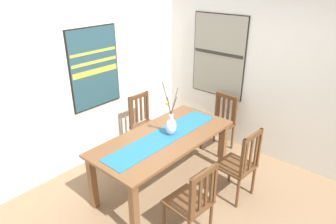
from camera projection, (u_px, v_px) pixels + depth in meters
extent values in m
cube|color=#8E7051|center=(186.00, 210.00, 3.68)|extent=(6.40, 6.40, 0.03)
cube|color=silver|center=(85.00, 73.00, 4.22)|extent=(6.40, 0.12, 2.70)
cube|color=silver|center=(267.00, 70.00, 4.38)|extent=(0.12, 6.40, 2.70)
cube|color=brown|center=(164.00, 138.00, 3.80)|extent=(1.91, 0.89, 0.03)
cube|color=brown|center=(134.00, 211.00, 3.14)|extent=(0.08, 0.08, 0.72)
cube|color=brown|center=(223.00, 146.00, 4.33)|extent=(0.08, 0.08, 0.72)
cube|color=brown|center=(93.00, 182.00, 3.57)|extent=(0.08, 0.08, 0.72)
cube|color=brown|center=(184.00, 130.00, 4.77)|extent=(0.08, 0.08, 0.72)
cube|color=#236B93|center=(164.00, 136.00, 3.79)|extent=(1.75, 0.36, 0.01)
ellipsoid|color=silver|center=(171.00, 127.00, 3.79)|extent=(0.15, 0.13, 0.23)
cylinder|color=silver|center=(171.00, 117.00, 3.73)|extent=(0.06, 0.06, 0.06)
cylinder|color=brown|center=(169.00, 106.00, 3.63)|extent=(0.10, 0.03, 0.27)
cylinder|color=brown|center=(174.00, 101.00, 3.70)|extent=(0.14, 0.01, 0.32)
cylinder|color=brown|center=(174.00, 106.00, 3.62)|extent=(0.04, 0.12, 0.28)
cylinder|color=brown|center=(167.00, 98.00, 3.66)|extent=(0.04, 0.13, 0.42)
sphere|color=#E5CC4C|center=(168.00, 103.00, 3.63)|extent=(0.05, 0.05, 0.05)
cube|color=brown|center=(235.00, 166.00, 3.76)|extent=(0.45, 0.45, 0.03)
cylinder|color=brown|center=(214.00, 180.00, 3.85)|extent=(0.04, 0.04, 0.42)
cylinder|color=brown|center=(230.00, 168.00, 4.08)|extent=(0.04, 0.04, 0.42)
cylinder|color=brown|center=(238.00, 193.00, 3.62)|extent=(0.04, 0.04, 0.42)
cylinder|color=brown|center=(253.00, 180.00, 3.85)|extent=(0.04, 0.04, 0.42)
cube|color=brown|center=(243.00, 159.00, 3.41)|extent=(0.04, 0.04, 0.52)
cube|color=brown|center=(259.00, 147.00, 3.64)|extent=(0.04, 0.04, 0.52)
cube|color=brown|center=(253.00, 136.00, 3.43)|extent=(0.38, 0.06, 0.06)
cube|color=brown|center=(246.00, 158.00, 3.46)|extent=(0.04, 0.02, 0.43)
cube|color=brown|center=(251.00, 154.00, 3.53)|extent=(0.04, 0.02, 0.43)
cube|color=brown|center=(256.00, 151.00, 3.60)|extent=(0.04, 0.02, 0.43)
cube|color=brown|center=(148.00, 127.00, 4.70)|extent=(0.43, 0.43, 0.03)
cylinder|color=brown|center=(164.00, 139.00, 4.80)|extent=(0.04, 0.04, 0.42)
cylinder|color=brown|center=(148.00, 148.00, 4.56)|extent=(0.04, 0.04, 0.42)
cylinder|color=brown|center=(148.00, 132.00, 5.02)|extent=(0.04, 0.04, 0.42)
cylinder|color=brown|center=(132.00, 140.00, 4.78)|extent=(0.04, 0.04, 0.42)
cube|color=brown|center=(147.00, 106.00, 4.83)|extent=(0.04, 0.04, 0.49)
cube|color=brown|center=(130.00, 113.00, 4.59)|extent=(0.04, 0.04, 0.49)
cube|color=brown|center=(138.00, 96.00, 4.62)|extent=(0.38, 0.04, 0.06)
cube|color=brown|center=(145.00, 107.00, 4.80)|extent=(0.04, 0.02, 0.40)
cube|color=brown|center=(141.00, 109.00, 4.74)|extent=(0.04, 0.02, 0.40)
cube|color=brown|center=(137.00, 111.00, 4.68)|extent=(0.04, 0.02, 0.40)
cube|color=brown|center=(132.00, 113.00, 4.62)|extent=(0.04, 0.02, 0.40)
cube|color=brown|center=(218.00, 125.00, 4.78)|extent=(0.45, 0.45, 0.03)
cylinder|color=brown|center=(219.00, 145.00, 4.64)|extent=(0.04, 0.04, 0.42)
cylinder|color=brown|center=(201.00, 137.00, 4.87)|extent=(0.04, 0.04, 0.42)
cylinder|color=brown|center=(232.00, 137.00, 4.87)|extent=(0.04, 0.04, 0.42)
cylinder|color=brown|center=(215.00, 130.00, 5.10)|extent=(0.04, 0.04, 0.42)
cube|color=brown|center=(235.00, 111.00, 4.68)|extent=(0.04, 0.04, 0.45)
cube|color=brown|center=(217.00, 105.00, 4.91)|extent=(0.04, 0.04, 0.45)
cube|color=brown|center=(227.00, 96.00, 4.72)|extent=(0.06, 0.38, 0.06)
cube|color=brown|center=(233.00, 111.00, 4.72)|extent=(0.02, 0.04, 0.36)
cube|color=brown|center=(228.00, 109.00, 4.78)|extent=(0.02, 0.04, 0.36)
cube|color=brown|center=(223.00, 108.00, 4.83)|extent=(0.02, 0.04, 0.36)
cube|color=brown|center=(219.00, 106.00, 4.89)|extent=(0.02, 0.04, 0.36)
cube|color=brown|center=(188.00, 202.00, 3.16)|extent=(0.45, 0.45, 0.03)
cylinder|color=brown|center=(164.00, 218.00, 3.26)|extent=(0.04, 0.04, 0.42)
cylinder|color=brown|center=(186.00, 202.00, 3.49)|extent=(0.04, 0.04, 0.42)
cylinder|color=brown|center=(211.00, 218.00, 3.26)|extent=(0.04, 0.04, 0.42)
cube|color=brown|center=(191.00, 200.00, 2.82)|extent=(0.04, 0.04, 0.47)
cube|color=brown|center=(214.00, 183.00, 3.05)|extent=(0.04, 0.04, 0.47)
cube|color=brown|center=(204.00, 174.00, 2.85)|extent=(0.38, 0.06, 0.06)
cube|color=brown|center=(194.00, 199.00, 2.86)|extent=(0.04, 0.02, 0.38)
cube|color=brown|center=(200.00, 195.00, 2.91)|extent=(0.04, 0.02, 0.38)
cube|color=brown|center=(206.00, 190.00, 2.97)|extent=(0.04, 0.02, 0.38)
cube|color=brown|center=(212.00, 186.00, 3.03)|extent=(0.04, 0.02, 0.38)
cube|color=black|center=(94.00, 68.00, 4.24)|extent=(0.81, 0.04, 1.15)
cube|color=#284C56|center=(95.00, 68.00, 4.23)|extent=(0.78, 0.01, 1.12)
cube|color=gold|center=(96.00, 71.00, 4.24)|extent=(0.75, 0.00, 0.08)
cube|color=gold|center=(95.00, 62.00, 4.19)|extent=(0.75, 0.00, 0.04)
cube|color=gold|center=(94.00, 52.00, 4.13)|extent=(0.75, 0.00, 0.04)
cube|color=black|center=(219.00, 56.00, 4.78)|extent=(0.04, 0.95, 1.31)
cube|color=gray|center=(218.00, 56.00, 4.76)|extent=(0.01, 0.92, 1.28)
cube|color=#2D2823|center=(218.00, 53.00, 4.74)|extent=(0.00, 0.89, 0.05)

